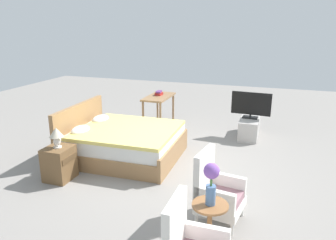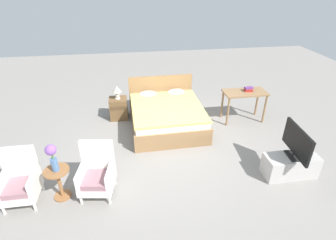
# 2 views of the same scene
# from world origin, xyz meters

# --- Properties ---
(ground_plane) EXTENTS (16.00, 16.00, 0.00)m
(ground_plane) POSITION_xyz_m (0.00, 0.00, 0.00)
(ground_plane) COLOR gray
(bed) EXTENTS (1.72, 2.01, 0.96)m
(bed) POSITION_xyz_m (0.02, 1.01, 0.30)
(bed) COLOR #997047
(bed) RESTS_ON ground_plane
(armchair_by_window_left) EXTENTS (0.54, 0.54, 0.92)m
(armchair_by_window_left) POSITION_xyz_m (-2.64, -1.02, 0.37)
(armchair_by_window_left) COLOR white
(armchair_by_window_left) RESTS_ON ground_plane
(armchair_by_window_right) EXTENTS (0.62, 0.62, 0.92)m
(armchair_by_window_right) POSITION_xyz_m (-1.44, -1.02, 0.37)
(armchair_by_window_right) COLOR white
(armchair_by_window_right) RESTS_ON ground_plane
(side_table) EXTENTS (0.40, 0.40, 0.57)m
(side_table) POSITION_xyz_m (-2.05, -1.07, 0.36)
(side_table) COLOR #936038
(side_table) RESTS_ON ground_plane
(flower_vase) EXTENTS (0.17, 0.17, 0.48)m
(flower_vase) POSITION_xyz_m (-2.05, -1.07, 0.86)
(flower_vase) COLOR #4C709E
(flower_vase) RESTS_ON side_table
(nightstand) EXTENTS (0.44, 0.41, 0.55)m
(nightstand) POSITION_xyz_m (-1.13, 1.57, 0.27)
(nightstand) COLOR brown
(nightstand) RESTS_ON ground_plane
(table_lamp) EXTENTS (0.22, 0.22, 0.33)m
(table_lamp) POSITION_xyz_m (-1.13, 1.57, 0.76)
(table_lamp) COLOR silver
(table_lamp) RESTS_ON nightstand
(tv_stand) EXTENTS (0.96, 0.40, 0.42)m
(tv_stand) POSITION_xyz_m (2.00, -1.13, 0.21)
(tv_stand) COLOR #B7B2AD
(tv_stand) RESTS_ON ground_plane
(tv_flatscreen) EXTENTS (0.22, 0.85, 0.57)m
(tv_flatscreen) POSITION_xyz_m (2.00, -1.13, 0.72)
(tv_flatscreen) COLOR black
(tv_flatscreen) RESTS_ON tv_stand
(vanity_desk) EXTENTS (1.04, 0.52, 0.77)m
(vanity_desk) POSITION_xyz_m (1.96, 1.01, 0.66)
(vanity_desk) COLOR #8E6B47
(vanity_desk) RESTS_ON ground_plane
(book_stack) EXTENTS (0.21, 0.17, 0.10)m
(book_stack) POSITION_xyz_m (2.04, 1.03, 0.82)
(book_stack) COLOR #AD2823
(book_stack) RESTS_ON vanity_desk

